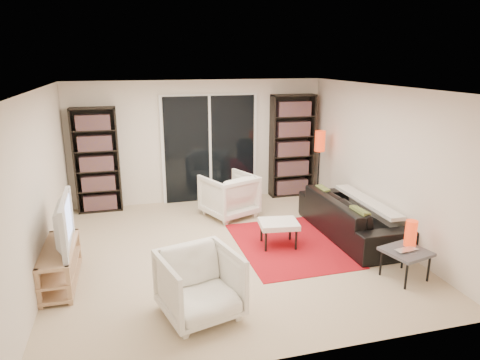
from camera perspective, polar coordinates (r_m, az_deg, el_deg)
The scene contains 20 objects.
floor at distance 6.55m, azimuth -1.46°, elevation -9.30°, with size 5.00×5.00×0.00m, color beige.
wall_back at distance 8.53m, azimuth -5.43°, elevation 5.09°, with size 5.00×0.02×2.40m, color silver.
wall_front at distance 3.88m, azimuth 7.09°, elevation -8.39°, with size 5.00×0.02×2.40m, color silver.
wall_left at distance 6.10m, azimuth -25.06°, elevation -0.75°, with size 0.02×5.00×2.40m, color silver.
wall_right at distance 7.12m, azimuth 18.45°, elevation 2.18°, with size 0.02×5.00×2.40m, color silver.
ceiling at distance 5.94m, azimuth -1.63°, elevation 12.14°, with size 5.00×5.00×0.02m, color white.
sliding_door at distance 8.56m, azimuth -4.04°, elevation 4.13°, with size 1.92×0.08×2.16m.
bookshelf_left at distance 8.33m, azimuth -18.55°, elevation 2.48°, with size 0.80×0.30×1.95m.
bookshelf_right at distance 8.91m, azimuth 6.96°, elevation 4.52°, with size 0.90×0.30×2.10m.
tv_stand at distance 6.00m, azimuth -22.82°, elevation -10.34°, with size 0.39×1.21×0.50m.
tv at distance 5.78m, azimuth -23.22°, elevation -5.36°, with size 1.11×0.15×0.64m, color black.
rug at distance 6.76m, azimuth 6.57°, elevation -8.53°, with size 1.55×2.09×0.01m, color #AC0F18.
sofa at distance 7.19m, azimuth 14.57°, elevation -4.68°, with size 2.23×0.87×0.65m, color black.
armchair_back at distance 7.78m, azimuth -1.48°, elevation -2.04°, with size 0.84×0.86×0.79m, color white.
armchair_front at distance 4.89m, azimuth -5.37°, elevation -13.74°, with size 0.81×0.83×0.76m, color white.
ottoman at distance 6.58m, azimuth 5.18°, elevation -5.97°, with size 0.63×0.54×0.40m.
side_table at distance 6.02m, azimuth 21.25°, elevation -9.07°, with size 0.63×0.63×0.40m.
laptop at distance 5.95m, azimuth 21.61°, elevation -8.84°, with size 0.30×0.19×0.02m, color silver.
table_lamp at distance 6.10m, azimuth 21.81°, elevation -6.60°, with size 0.15×0.15×0.35m, color red.
floor_lamp at distance 8.41m, azimuth 10.57°, elevation 4.19°, with size 0.22×0.22×1.46m.
Camera 1 is at (-1.36, -5.77, 2.79)m, focal length 32.00 mm.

